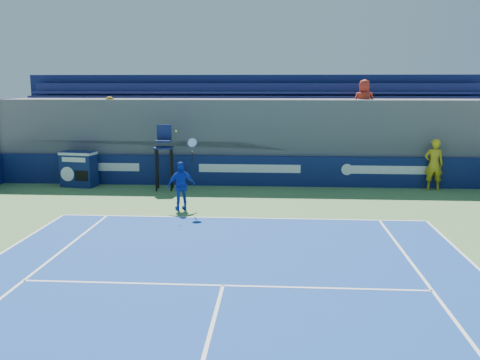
# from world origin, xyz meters

# --- Properties ---
(ball_person) EXTENTS (0.73, 0.50, 1.95)m
(ball_person) POSITION_xyz_m (7.02, 16.77, 0.99)
(ball_person) COLOR gold
(ball_person) RESTS_ON apron
(back_hoarding) EXTENTS (20.40, 0.21, 1.20)m
(back_hoarding) POSITION_xyz_m (0.00, 17.10, 0.60)
(back_hoarding) COLOR #0D1A4D
(back_hoarding) RESTS_ON ground
(match_clock) EXTENTS (1.42, 0.92, 1.40)m
(match_clock) POSITION_xyz_m (-6.68, 16.51, 0.74)
(match_clock) COLOR #101E53
(match_clock) RESTS_ON ground
(umpire_chair) EXTENTS (0.76, 0.76, 2.48)m
(umpire_chair) POSITION_xyz_m (-3.19, 16.09, 1.53)
(umpire_chair) COLOR black
(umpire_chair) RESTS_ON ground
(tennis_player) EXTENTS (1.02, 0.73, 2.57)m
(tennis_player) POSITION_xyz_m (-1.96, 12.84, 0.80)
(tennis_player) COLOR #1534B0
(tennis_player) RESTS_ON apron
(stadium_seating) EXTENTS (21.00, 4.05, 4.40)m
(stadium_seating) POSITION_xyz_m (-0.00, 19.15, 1.83)
(stadium_seating) COLOR #525257
(stadium_seating) RESTS_ON ground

